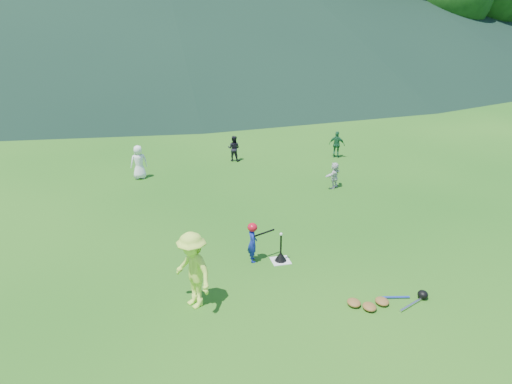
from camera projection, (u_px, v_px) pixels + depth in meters
ground at (281, 261)px, 12.32m from camera, size 120.00×120.00×0.00m
home_plate at (281, 261)px, 12.31m from camera, size 0.45×0.45×0.02m
baseball at (281, 234)px, 12.05m from camera, size 0.08×0.08×0.08m
batter_child at (252, 243)px, 12.16m from camera, size 0.26×0.37×0.99m
adult_coach at (193, 270)px, 10.23m from camera, size 1.05×1.25×1.68m
fielder_a at (139, 162)px, 17.84m from camera, size 0.65×0.47×1.23m
fielder_b at (234, 148)px, 19.87m from camera, size 0.63×0.59×1.03m
fielder_c at (337, 144)px, 20.29m from camera, size 0.68×0.57×1.09m
fielder_d at (334, 175)px, 16.99m from camera, size 0.83×0.74×0.91m
batting_tee at (281, 256)px, 12.27m from camera, size 0.30×0.30×0.68m
batter_gear at (253, 228)px, 12.03m from camera, size 0.72×0.31×0.35m
equipment_pile at (382, 302)px, 10.54m from camera, size 1.80×0.66×0.19m
outfield_fence at (174, 77)px, 37.42m from camera, size 70.07×0.08×1.33m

